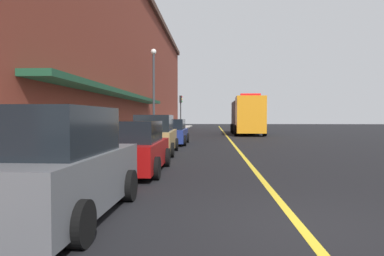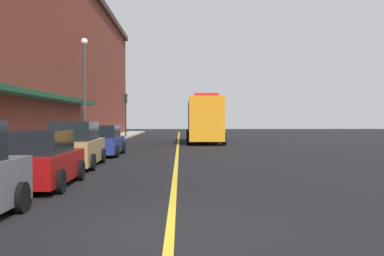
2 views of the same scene
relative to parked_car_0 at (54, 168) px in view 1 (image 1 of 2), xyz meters
name	(u,v)px [view 1 (image 1 of 2)]	position (x,y,z in m)	size (l,w,h in m)	color
ground_plane	(227,137)	(4.05, 24.84, -0.88)	(112.00, 112.00, 0.00)	black
sidewalk_left	(157,136)	(-2.15, 24.84, -0.80)	(2.40, 70.00, 0.15)	#9E9B93
lane_center_stripe	(227,137)	(4.05, 24.84, -0.87)	(0.16, 70.00, 0.01)	gold
brick_building_left	(84,60)	(-8.33, 23.84, 5.77)	(11.13, 64.00, 13.27)	maroon
parked_car_0	(54,168)	(0.00, 0.00, 0.00)	(2.15, 4.14, 1.90)	#595B60
parked_car_1	(132,148)	(0.18, 4.95, -0.12)	(2.12, 4.16, 1.60)	maroon
parked_car_2	(155,136)	(0.03, 10.40, -0.03)	(2.08, 4.90, 1.82)	#A5844C
parked_car_3	(172,132)	(0.15, 16.17, -0.12)	(2.01, 4.53, 1.60)	navy
utility_truck	(247,116)	(6.17, 29.10, 0.95)	(2.94, 9.42, 3.83)	orange
parking_meter_0	(6,152)	(-1.30, 0.76, 0.18)	(0.14, 0.18, 1.33)	#4C4C51
parking_meter_1	(128,131)	(-1.30, 10.64, 0.18)	(0.14, 0.18, 1.33)	#4C4C51
street_lamp_left	(154,83)	(-1.90, 21.50, 3.52)	(0.44, 0.44, 6.94)	#33383D
traffic_light_near	(181,106)	(-1.24, 38.15, 2.28)	(0.38, 0.36, 4.30)	#232326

